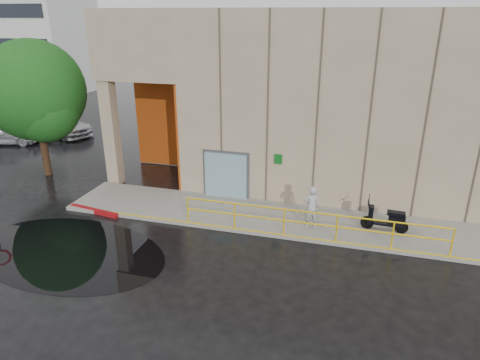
# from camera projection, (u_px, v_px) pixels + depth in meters

# --- Properties ---
(ground) EXTENTS (120.00, 120.00, 0.00)m
(ground) POSITION_uv_depth(u_px,v_px,m) (167.00, 269.00, 13.95)
(ground) COLOR black
(ground) RESTS_ON ground
(sidewalk) EXTENTS (20.00, 3.00, 0.15)m
(sidewalk) POSITION_uv_depth(u_px,v_px,m) (307.00, 222.00, 16.96)
(sidewalk) COLOR gray
(sidewalk) RESTS_ON ground
(building) EXTENTS (20.00, 10.17, 8.00)m
(building) POSITION_uv_depth(u_px,v_px,m) (351.00, 92.00, 21.00)
(building) COLOR gray
(building) RESTS_ON ground
(guardrail) EXTENTS (9.56, 0.06, 1.03)m
(guardrail) POSITION_uv_depth(u_px,v_px,m) (310.00, 224.00, 15.47)
(guardrail) COLOR yellow
(guardrail) RESTS_ON sidewalk
(distant_building) EXTENTS (12.00, 8.08, 15.00)m
(distant_building) POSITION_uv_depth(u_px,v_px,m) (24.00, 16.00, 43.30)
(distant_building) COLOR silver
(distant_building) RESTS_ON ground
(person) EXTENTS (0.72, 0.59, 1.69)m
(person) POSITION_uv_depth(u_px,v_px,m) (311.00, 207.00, 16.06)
(person) COLOR #B1B1B6
(person) RESTS_ON sidewalk
(scooter) EXTENTS (1.74, 0.64, 1.33)m
(scooter) POSITION_uv_depth(u_px,v_px,m) (386.00, 212.00, 15.85)
(scooter) COLOR black
(scooter) RESTS_ON sidewalk
(red_curb) EXTENTS (2.40, 0.54, 0.18)m
(red_curb) POSITION_uv_depth(u_px,v_px,m) (94.00, 211.00, 17.87)
(red_curb) COLOR maroon
(red_curb) RESTS_ON ground
(puddle) EXTENTS (8.05, 5.65, 0.01)m
(puddle) POSITION_uv_depth(u_px,v_px,m) (69.00, 251.00, 15.00)
(puddle) COLOR black
(puddle) RESTS_ON ground
(car_a) EXTENTS (4.14, 2.44, 1.32)m
(car_a) POSITION_uv_depth(u_px,v_px,m) (8.00, 134.00, 27.15)
(car_a) COLOR silver
(car_a) RESTS_ON ground
(car_b) EXTENTS (4.53, 1.95, 1.45)m
(car_b) POSITION_uv_depth(u_px,v_px,m) (17.00, 128.00, 28.08)
(car_b) COLOR silver
(car_b) RESTS_ON ground
(car_c) EXTENTS (5.53, 3.53, 1.49)m
(car_c) POSITION_uv_depth(u_px,v_px,m) (60.00, 124.00, 29.12)
(car_c) COLOR silver
(car_c) RESTS_ON ground
(tree_near) EXTENTS (4.85, 4.85, 6.75)m
(tree_near) POSITION_uv_depth(u_px,v_px,m) (37.00, 95.00, 20.58)
(tree_near) COLOR #301F10
(tree_near) RESTS_ON ground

